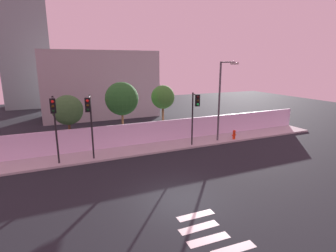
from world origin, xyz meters
The scene contains 13 objects.
ground_plane centered at (0.00, 0.00, 0.00)m, with size 80.00×80.00×0.00m, color black.
sidewalk centered at (0.00, 8.20, 0.07)m, with size 36.00×2.40×0.15m, color #B2B2B2.
perimeter_wall centered at (0.00, 9.49, 1.05)m, with size 36.00×0.18×1.80m, color silver.
crosswalk_marking centered at (-0.31, -3.67, 0.00)m, with size 3.20×4.71×0.01m.
traffic_light_left centered at (4.77, 6.82, 3.34)m, with size 0.57×1.56×4.33m.
traffic_light_center centered at (-5.33, 6.85, 3.49)m, with size 0.35×1.54×4.57m.
traffic_light_right centered at (-3.20, 6.70, 3.49)m, with size 0.60×1.81×4.54m.
street_lamp_curbside centered at (7.61, 7.45, 4.16)m, with size 0.62×2.19×6.72m.
fire_hydrant centered at (9.19, 7.48, 0.59)m, with size 0.44×0.26×0.82m.
roadside_tree_midleft centered at (-4.30, 10.57, 3.23)m, with size 2.30×2.30×4.39m.
roadside_tree_midright centered at (-0.05, 10.57, 3.87)m, with size 2.75×2.75×5.26m.
roadside_tree_rightmost centered at (3.63, 10.57, 3.79)m, with size 2.07×2.07×4.86m.
low_building_distant centered at (0.46, 23.49, 4.08)m, with size 13.82×6.00×8.17m, color #9B9B9B.
Camera 1 is at (-5.44, -10.96, 6.82)m, focal length 28.46 mm.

